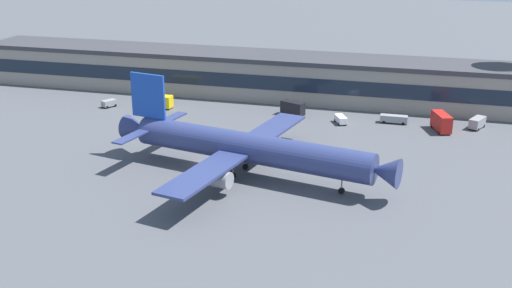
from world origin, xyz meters
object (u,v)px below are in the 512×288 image
(fuel_truck, at_px, (156,101))
(crew_van, at_px, (477,122))
(airliner, at_px, (246,147))
(traffic_cone_0, at_px, (177,185))
(catering_truck, at_px, (441,121))
(baggage_tug, at_px, (109,103))
(stair_truck, at_px, (292,108))
(follow_me_car, at_px, (341,119))
(belt_loader, at_px, (393,119))

(fuel_truck, height_order, crew_van, fuel_truck)
(airliner, distance_m, traffic_cone_0, 14.76)
(catering_truck, bearing_deg, baggage_tug, -178.41)
(traffic_cone_0, bearing_deg, stair_truck, 77.43)
(crew_van, bearing_deg, fuel_truck, -177.17)
(stair_truck, relative_size, traffic_cone_0, 10.44)
(stair_truck, relative_size, baggage_tug, 1.57)
(baggage_tug, bearing_deg, follow_me_car, 1.65)
(stair_truck, relative_size, fuel_truck, 0.76)
(traffic_cone_0, bearing_deg, crew_van, 42.62)
(airliner, xyz_separation_m, fuel_truck, (-35.16, 37.51, -3.67))
(stair_truck, height_order, traffic_cone_0, stair_truck)
(follow_me_car, bearing_deg, airliner, -109.38)
(stair_truck, distance_m, traffic_cone_0, 50.18)
(catering_truck, xyz_separation_m, baggage_tug, (-82.88, -2.30, -1.21))
(stair_truck, xyz_separation_m, belt_loader, (24.60, 0.11, -0.83))
(follow_me_car, relative_size, stair_truck, 0.74)
(fuel_truck, height_order, catering_truck, catering_truck)
(belt_loader, relative_size, crew_van, 1.13)
(follow_me_car, height_order, fuel_truck, fuel_truck)
(airliner, bearing_deg, follow_me_car, 70.62)
(airliner, xyz_separation_m, traffic_cone_0, (-10.60, -8.83, -5.24))
(belt_loader, bearing_deg, baggage_tug, -175.77)
(catering_truck, bearing_deg, follow_me_car, -178.58)
(fuel_truck, relative_size, baggage_tug, 2.06)
(stair_truck, height_order, fuel_truck, stair_truck)
(follow_me_car, relative_size, baggage_tug, 1.16)
(crew_van, bearing_deg, airliner, -136.74)
(airliner, height_order, stair_truck, airliner)
(stair_truck, height_order, crew_van, stair_truck)
(follow_me_car, bearing_deg, catering_truck, 1.42)
(catering_truck, bearing_deg, fuel_truck, 179.75)
(baggage_tug, bearing_deg, traffic_cone_0, -50.14)
(crew_van, bearing_deg, baggage_tug, -175.91)
(fuel_truck, bearing_deg, airliner, -46.86)
(catering_truck, bearing_deg, belt_loader, 164.43)
(fuel_truck, xyz_separation_m, traffic_cone_0, (24.55, -46.35, -1.57))
(traffic_cone_0, bearing_deg, belt_loader, 54.10)
(airliner, bearing_deg, crew_van, 43.26)
(crew_van, height_order, baggage_tug, crew_van)
(follow_me_car, xyz_separation_m, traffic_cone_0, (-23.49, -45.47, -0.78))
(airliner, distance_m, follow_me_car, 39.10)
(catering_truck, xyz_separation_m, traffic_cone_0, (-46.37, -46.04, -1.98))
(baggage_tug, bearing_deg, crew_van, 4.09)
(belt_loader, distance_m, traffic_cone_0, 60.57)
(fuel_truck, distance_m, crew_van, 79.27)
(follow_me_car, height_order, baggage_tug, same)
(follow_me_car, xyz_separation_m, belt_loader, (12.02, 3.59, 0.06))
(catering_truck, relative_size, baggage_tug, 1.86)
(stair_truck, xyz_separation_m, traffic_cone_0, (-10.91, -48.95, -1.67))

